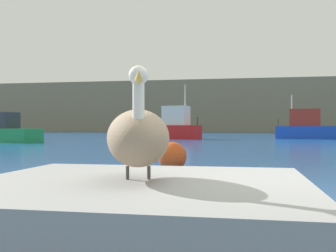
{
  "coord_description": "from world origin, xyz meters",
  "views": [
    {
      "loc": [
        -0.34,
        -3.83,
        1.07
      ],
      "look_at": [
        -3.34,
        12.03,
        1.09
      ],
      "focal_mm": 42.88,
      "sensor_mm": 36.0,
      "label": 1
    }
  ],
  "objects_px": {
    "fishing_boat_blue": "(312,128)",
    "mooring_buoy": "(172,156)",
    "fishing_boat_red": "(168,127)",
    "pelican": "(138,137)",
    "fishing_boat_green": "(5,131)"
  },
  "relations": [
    {
      "from": "fishing_boat_blue",
      "to": "mooring_buoy",
      "type": "xyz_separation_m",
      "value": [
        -7.65,
        -27.49,
        -0.62
      ]
    },
    {
      "from": "fishing_boat_blue",
      "to": "mooring_buoy",
      "type": "height_order",
      "value": "fishing_boat_blue"
    },
    {
      "from": "mooring_buoy",
      "to": "fishing_boat_red",
      "type": "bearing_deg",
      "value": 100.85
    },
    {
      "from": "pelican",
      "to": "fishing_boat_green",
      "type": "xyz_separation_m",
      "value": [
        -15.49,
        22.01,
        -0.25
      ]
    },
    {
      "from": "fishing_boat_green",
      "to": "fishing_boat_red",
      "type": "height_order",
      "value": "fishing_boat_red"
    },
    {
      "from": "fishing_boat_green",
      "to": "mooring_buoy",
      "type": "bearing_deg",
      "value": 153.26
    },
    {
      "from": "pelican",
      "to": "fishing_boat_green",
      "type": "relative_size",
      "value": 0.22
    },
    {
      "from": "mooring_buoy",
      "to": "pelican",
      "type": "bearing_deg",
      "value": -82.52
    },
    {
      "from": "fishing_boat_green",
      "to": "fishing_boat_blue",
      "type": "bearing_deg",
      "value": -131.96
    },
    {
      "from": "pelican",
      "to": "fishing_boat_red",
      "type": "height_order",
      "value": "fishing_boat_red"
    },
    {
      "from": "pelican",
      "to": "fishing_boat_green",
      "type": "distance_m",
      "value": 26.92
    },
    {
      "from": "pelican",
      "to": "fishing_boat_red",
      "type": "distance_m",
      "value": 31.6
    },
    {
      "from": "fishing_boat_green",
      "to": "fishing_boat_red",
      "type": "relative_size",
      "value": 0.95
    },
    {
      "from": "fishing_boat_green",
      "to": "fishing_boat_blue",
      "type": "xyz_separation_m",
      "value": [
        22.32,
        11.76,
        0.24
      ]
    },
    {
      "from": "fishing_boat_blue",
      "to": "fishing_boat_red",
      "type": "distance_m",
      "value": 12.7
    }
  ]
}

